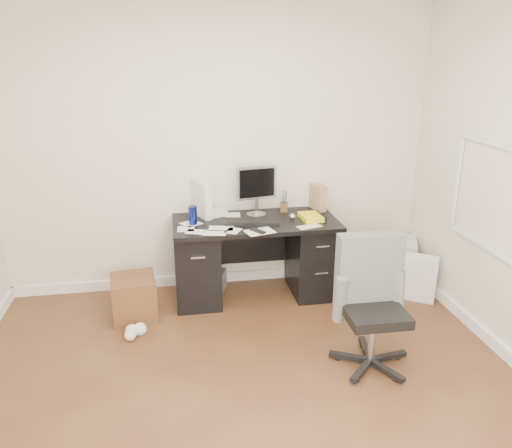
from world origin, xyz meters
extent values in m
plane|color=#4B2818|center=(0.00, 0.00, 0.00)|extent=(4.00, 4.00, 0.00)
cube|color=beige|center=(0.00, 2.00, 1.35)|extent=(4.00, 0.02, 2.70)
cube|color=white|center=(0.00, 1.99, 0.05)|extent=(4.00, 0.03, 0.10)
cube|color=black|center=(0.30, 1.65, 0.73)|extent=(1.50, 0.70, 0.04)
cube|color=black|center=(-0.25, 1.65, 0.35)|extent=(0.40, 0.60, 0.71)
cube|color=black|center=(0.85, 1.65, 0.35)|extent=(0.40, 0.60, 0.71)
cube|color=black|center=(0.30, 1.98, 0.45)|extent=(0.70, 0.03, 0.51)
cube|color=black|center=(0.26, 1.58, 0.76)|extent=(0.50, 0.22, 0.03)
sphere|color=#ADADB1|center=(0.64, 1.61, 0.78)|extent=(0.06, 0.06, 0.06)
cylinder|color=navy|center=(-0.27, 1.64, 0.83)|extent=(0.09, 0.09, 0.17)
cube|color=silver|center=(-0.17, 1.86, 0.92)|extent=(0.23, 0.32, 0.33)
cube|color=tan|center=(0.96, 1.89, 0.87)|extent=(0.15, 0.23, 0.25)
cube|color=yellow|center=(0.81, 1.60, 0.77)|extent=(0.21, 0.26, 0.04)
cube|color=beige|center=(1.85, 1.74, 0.21)|extent=(0.35, 0.47, 0.43)
cube|color=silver|center=(1.79, 1.31, 0.21)|extent=(0.39, 0.36, 0.43)
cube|color=#4D2C17|center=(-0.82, 1.41, 0.19)|extent=(0.41, 0.41, 0.37)
cube|color=slate|center=(-0.15, 1.82, 0.10)|extent=(0.40, 0.36, 0.19)
camera|label=1|loc=(-0.42, -2.61, 2.20)|focal=35.00mm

